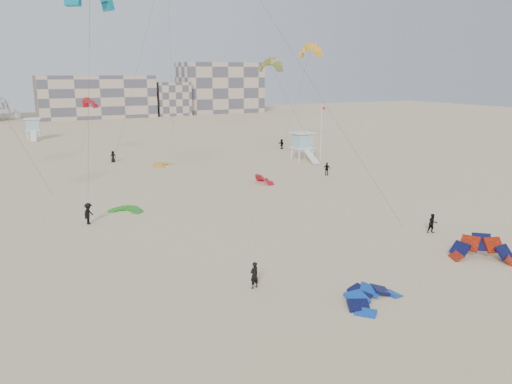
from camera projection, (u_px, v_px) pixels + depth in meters
name	position (u px, v px, depth m)	size (l,w,h in m)	color
ground	(305.00, 292.00, 28.95)	(320.00, 320.00, 0.00)	beige
kite_ground_blue	(373.00, 302.00, 27.78)	(3.87, 3.94, 1.15)	blue
kite_ground_orange	(481.00, 260.00, 34.08)	(4.15, 3.31, 2.57)	red
kite_ground_green	(126.00, 211.00, 46.08)	(2.89, 3.05, 0.57)	#25A017
kite_ground_red_far	(264.00, 183.00, 57.93)	(2.82, 2.39, 1.75)	red
kite_ground_yellow	(164.00, 166.00, 69.02)	(3.44, 3.59, 0.70)	yellow
kitesurfer_main	(254.00, 275.00, 29.38)	(0.59, 0.39, 1.63)	black
kitesurfer_b	(433.00, 223.00, 39.62)	(0.77, 0.60, 1.57)	black
kitesurfer_c	(89.00, 214.00, 41.95)	(1.19, 0.68, 1.84)	black
kitesurfer_d	(327.00, 169.00, 62.10)	(0.98, 0.41, 1.67)	black
kitesurfer_e	(113.00, 157.00, 71.57)	(0.80, 0.52, 1.64)	black
kitesurfer_f	(282.00, 144.00, 84.34)	(1.56, 0.50, 1.68)	black
kite_fly_grey	(2.00, 111.00, 45.28)	(6.06, 5.03, 9.50)	silver
kite_fly_olive	(270.00, 66.00, 60.40)	(8.22, 5.08, 13.56)	olive
kite_fly_yellow	(310.00, 52.00, 78.94)	(4.88, 9.94, 16.01)	yellow
kite_fly_red	(90.00, 104.00, 75.32)	(4.06, 3.97, 8.33)	red
lifeguard_tower_near	(302.00, 146.00, 72.91)	(3.01, 5.67, 4.13)	white
lifeguard_tower_far	(33.00, 129.00, 95.89)	(3.19, 5.78, 4.13)	white
flagpole	(321.00, 132.00, 71.72)	(0.66, 0.10, 8.11)	white
condo_mid	(96.00, 97.00, 144.92)	(32.00, 16.00, 12.00)	tan
condo_east	(220.00, 88.00, 163.71)	(26.00, 14.00, 16.00)	tan
condo_fill_right	(171.00, 99.00, 153.05)	(10.00, 10.00, 10.00)	tan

